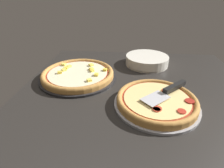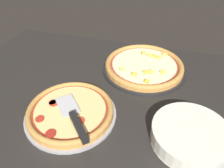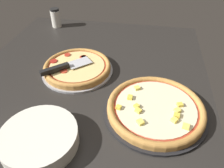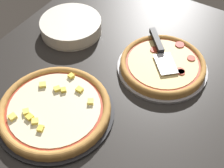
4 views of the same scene
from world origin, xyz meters
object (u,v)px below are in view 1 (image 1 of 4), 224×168
Objects in this scene: serving_spatula at (171,89)px; plate_stack at (147,60)px; pizza_back at (78,74)px; pizza_front at (157,100)px.

serving_spatula is 37.39cm from plate_stack.
pizza_back is 1.78× the size of serving_spatula.
pizza_front is 0.86× the size of pizza_back.
pizza_back is 45.97cm from serving_spatula.
pizza_front is at bearing 129.81° from serving_spatula.
serving_spatula reaches higher than plate_stack.
serving_spatula is (5.08, -6.09, 2.27)cm from pizza_front.
pizza_back is 42.33cm from plate_stack.
serving_spatula is 0.82× the size of plate_stack.
pizza_back is at bearing 119.73° from plate_stack.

